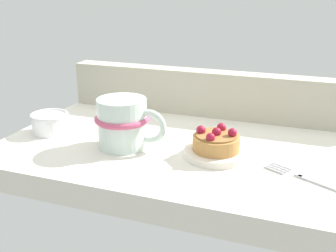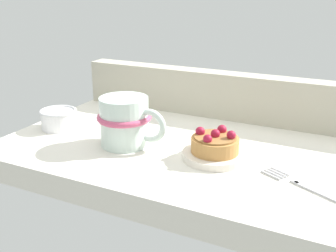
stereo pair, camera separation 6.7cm
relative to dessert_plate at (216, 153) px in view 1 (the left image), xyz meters
The scene contains 7 objects.
ground_plane 7.35cm from the dessert_plate, 147.81° to the left, with size 65.99×39.95×4.18cm, color silver.
window_rail_back 22.51cm from the dessert_plate, 105.21° to the left, with size 64.67×4.60×9.57cm, color #B2AD99.
dessert_plate is the anchor object (origin of this frame).
raspberry_tart 2.14cm from the dessert_plate, 130.89° to the left, with size 7.78×7.78×3.96cm.
coffee_mug 16.58cm from the dessert_plate, behind, with size 12.89×9.59×8.66cm.
dessert_fork 16.67cm from the dessert_plate, 15.30° to the right, with size 16.05×9.13×0.60cm.
sugar_bowl 32.57cm from the dessert_plate, behind, with size 7.17×7.17×3.81cm.
Camera 1 is at (19.40, -63.60, 27.28)cm, focal length 42.91 mm.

